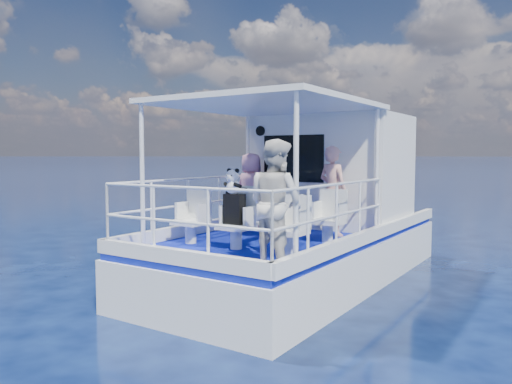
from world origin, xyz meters
TOP-DOWN VIEW (x-y plane):
  - ground at (0.00, 0.00)m, footprint 2000.00×2000.00m
  - hull at (0.00, 1.00)m, footprint 3.00×7.00m
  - deck at (0.00, 1.00)m, footprint 2.90×6.90m
  - cabin at (0.00, 2.30)m, footprint 2.85×2.00m
  - canopy at (0.00, -0.20)m, footprint 3.00×3.20m
  - canopy_posts at (0.00, -0.25)m, footprint 2.77×2.97m
  - railings at (0.00, -0.58)m, footprint 2.84×3.59m
  - seat_port_fwd at (-0.90, 0.20)m, footprint 0.48×0.46m
  - seat_center_fwd at (0.00, 0.20)m, footprint 0.48×0.46m
  - seat_stbd_fwd at (0.90, 0.20)m, footprint 0.48×0.46m
  - seat_port_aft at (-0.90, -1.10)m, footprint 0.48×0.46m
  - seat_center_aft at (0.00, -1.10)m, footprint 0.48×0.46m
  - seat_stbd_aft at (0.90, -1.10)m, footprint 0.48×0.46m
  - passenger_port_fwd at (-1.10, 0.95)m, footprint 0.55×0.39m
  - passenger_stbd_fwd at (0.69, 0.86)m, footprint 0.66×0.53m
  - passenger_stbd_aft at (1.12, -1.81)m, footprint 0.92×0.80m
  - backpack_port at (-0.88, 0.15)m, footprint 0.34×0.19m
  - backpack_center at (-0.02, -1.12)m, footprint 0.30×0.17m
  - compact_camera at (-0.90, 0.15)m, footprint 0.10×0.06m
  - panda at (-0.02, -1.14)m, footprint 0.25×0.20m

SIDE VIEW (x-z plane):
  - ground at x=0.00m, z-range 0.00..0.00m
  - hull at x=0.00m, z-range -0.80..0.80m
  - deck at x=0.00m, z-range 0.80..0.90m
  - seat_port_fwd at x=-0.90m, z-range 0.90..1.28m
  - seat_center_fwd at x=0.00m, z-range 0.90..1.28m
  - seat_stbd_fwd at x=0.90m, z-range 0.90..1.28m
  - seat_port_aft at x=-0.90m, z-range 0.90..1.28m
  - seat_center_aft at x=0.00m, z-range 0.90..1.28m
  - seat_stbd_aft at x=0.90m, z-range 0.90..1.28m
  - railings at x=0.00m, z-range 0.90..1.90m
  - backpack_port at x=-0.88m, z-range 1.28..1.73m
  - backpack_center at x=-0.02m, z-range 1.28..1.74m
  - passenger_port_fwd at x=-1.10m, z-range 0.90..2.36m
  - passenger_stbd_fwd at x=0.69m, z-range 0.90..2.47m
  - passenger_stbd_aft at x=1.12m, z-range 0.90..2.51m
  - compact_camera at x=-0.90m, z-range 1.73..1.79m
  - panda at x=-0.02m, z-range 1.74..2.11m
  - cabin at x=0.00m, z-range 0.90..3.10m
  - canopy_posts at x=0.00m, z-range 0.90..3.10m
  - canopy at x=0.00m, z-range 3.10..3.18m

